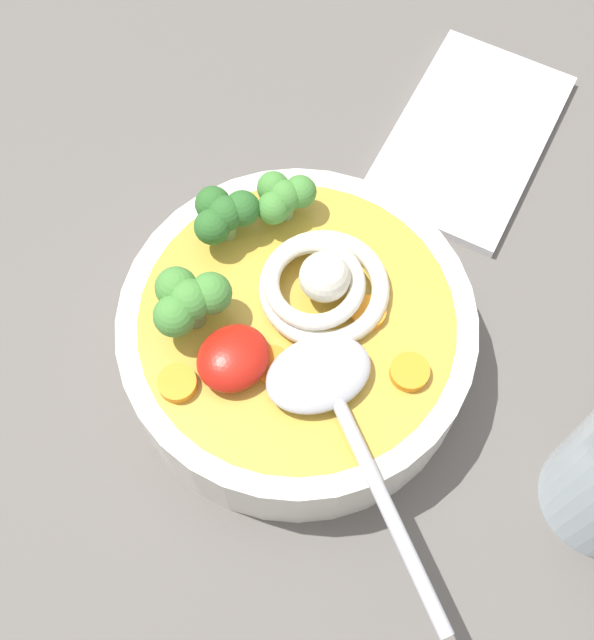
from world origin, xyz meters
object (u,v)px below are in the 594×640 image
at_px(noodle_pile, 322,284).
at_px(soup_spoon, 333,392).
at_px(soup_bowl, 297,339).
at_px(folded_napkin, 469,137).

xyz_separation_m(noodle_pile, soup_spoon, (0.04, 0.05, -0.00)).
xyz_separation_m(soup_bowl, soup_spoon, (0.02, 0.05, 0.04)).
distance_m(soup_bowl, soup_spoon, 0.06).
distance_m(noodle_pile, folded_napkin, 0.19).
xyz_separation_m(soup_bowl, noodle_pile, (-0.02, -0.00, 0.04)).
distance_m(soup_spoon, folded_napkin, 0.24).
height_order(noodle_pile, folded_napkin, noodle_pile).
bearing_deg(soup_bowl, soup_spoon, 67.47).
xyz_separation_m(soup_spoon, folded_napkin, (-0.22, -0.08, -0.06)).
bearing_deg(folded_napkin, noodle_pile, 8.64).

